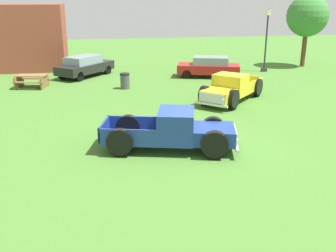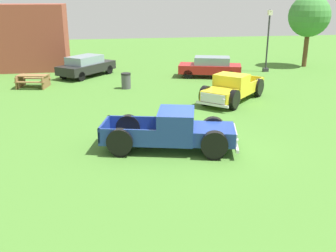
{
  "view_description": "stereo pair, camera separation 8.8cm",
  "coord_description": "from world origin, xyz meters",
  "views": [
    {
      "loc": [
        -3.02,
        -13.23,
        5.31
      ],
      "look_at": [
        -0.66,
        -0.22,
        0.9
      ],
      "focal_mm": 41.46,
      "sensor_mm": 36.0,
      "label": 1
    },
    {
      "loc": [
        -2.93,
        -13.25,
        5.31
      ],
      "look_at": [
        -0.66,
        -0.22,
        0.9
      ],
      "focal_mm": 41.46,
      "sensor_mm": 36.0,
      "label": 2
    }
  ],
  "objects": [
    {
      "name": "ground_plane",
      "position": [
        0.0,
        0.0,
        0.0
      ],
      "size": [
        80.0,
        80.0,
        0.0
      ],
      "primitive_type": "plane",
      "color": "#477A2D"
    },
    {
      "name": "pickup_truck_foreground",
      "position": [
        -0.32,
        -0.31,
        0.71
      ],
      "size": [
        5.13,
        2.92,
        1.49
      ],
      "color": "navy",
      "rests_on": "ground_plane"
    },
    {
      "name": "lamp_post_near",
      "position": [
        9.21,
        13.93,
        2.35
      ],
      "size": [
        0.36,
        0.36,
        4.49
      ],
      "color": "#2D2D33",
      "rests_on": "ground_plane"
    },
    {
      "name": "oak_tree_east",
      "position": [
        13.16,
        15.49,
        3.89
      ],
      "size": [
        3.19,
        3.19,
        5.51
      ],
      "color": "brown",
      "rests_on": "ground_plane"
    },
    {
      "name": "brick_pavilion",
      "position": [
        -8.21,
        18.41,
        2.4
      ],
      "size": [
        5.54,
        4.45,
        4.81
      ],
      "color": "brown",
      "rests_on": "ground_plane"
    },
    {
      "name": "pickup_truck_behind_left",
      "position": [
        3.74,
        5.86,
        0.7
      ],
      "size": [
        4.55,
        4.64,
        1.47
      ],
      "color": "yellow",
      "rests_on": "ground_plane"
    },
    {
      "name": "picnic_table",
      "position": [
        -7.09,
        11.3,
        0.49
      ],
      "size": [
        2.07,
        1.82,
        0.78
      ],
      "color": "olive",
      "rests_on": "ground_plane"
    },
    {
      "name": "trash_can",
      "position": [
        -1.47,
        10.0,
        0.48
      ],
      "size": [
        0.59,
        0.59,
        0.95
      ],
      "color": "#4C4C51",
      "rests_on": "ground_plane"
    },
    {
      "name": "sedan_distant_a",
      "position": [
        -3.94,
        14.31,
        0.76
      ],
      "size": [
        4.15,
        4.45,
        1.45
      ],
      "color": "black",
      "rests_on": "ground_plane"
    },
    {
      "name": "sedan_distant_b",
      "position": [
        4.53,
        12.55,
        0.74
      ],
      "size": [
        4.55,
        2.91,
        1.41
      ],
      "color": "#B21E1E",
      "rests_on": "ground_plane"
    }
  ]
}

